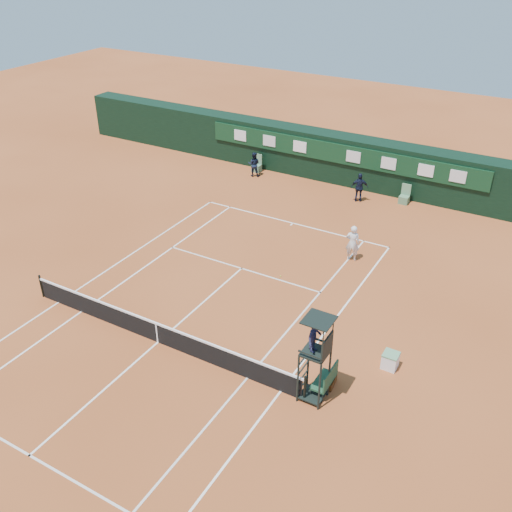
{
  "coord_description": "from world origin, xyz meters",
  "views": [
    {
      "loc": [
        12.17,
        -13.42,
        14.35
      ],
      "look_at": [
        1.03,
        6.0,
        1.2
      ],
      "focal_mm": 40.0,
      "sensor_mm": 36.0,
      "label": 1
    }
  ],
  "objects": [
    {
      "name": "ground",
      "position": [
        0.0,
        0.0,
        0.0
      ],
      "size": [
        90.0,
        90.0,
        0.0
      ],
      "primitive_type": "plane",
      "color": "#AC5428",
      "rests_on": "ground"
    },
    {
      "name": "court_lines",
      "position": [
        0.0,
        0.0,
        0.01
      ],
      "size": [
        11.05,
        23.85,
        0.01
      ],
      "color": "white",
      "rests_on": "ground"
    },
    {
      "name": "tennis_net",
      "position": [
        0.0,
        0.0,
        0.51
      ],
      "size": [
        12.9,
        0.1,
        1.1
      ],
      "color": "black",
      "rests_on": "ground"
    },
    {
      "name": "back_wall",
      "position": [
        0.0,
        18.74,
        1.51
      ],
      "size": [
        40.0,
        1.65,
        3.0
      ],
      "color": "black",
      "rests_on": "ground"
    },
    {
      "name": "linesman_chair_left",
      "position": [
        -5.5,
        17.48,
        0.32
      ],
      "size": [
        0.55,
        0.5,
        1.15
      ],
      "color": "#568462",
      "rests_on": "ground"
    },
    {
      "name": "linesman_chair_right",
      "position": [
        4.5,
        17.48,
        0.32
      ],
      "size": [
        0.55,
        0.5,
        1.15
      ],
      "color": "#537F58",
      "rests_on": "ground"
    },
    {
      "name": "umpire_chair",
      "position": [
        6.57,
        0.26,
        2.46
      ],
      "size": [
        0.96,
        0.95,
        3.42
      ],
      "color": "black",
      "rests_on": "ground"
    },
    {
      "name": "player_bench",
      "position": [
        6.87,
        0.78,
        0.6
      ],
      "size": [
        0.56,
        1.2,
        1.1
      ],
      "color": "#1B432A",
      "rests_on": "ground"
    },
    {
      "name": "tennis_bag",
      "position": [
        6.86,
        1.17,
        0.13
      ],
      "size": [
        0.39,
        0.75,
        0.27
      ],
      "primitive_type": "cube",
      "rotation": [
        0.0,
        0.0,
        0.1
      ],
      "color": "black",
      "rests_on": "ground"
    },
    {
      "name": "cooler",
      "position": [
        8.41,
        3.14,
        0.33
      ],
      "size": [
        0.57,
        0.57,
        0.65
      ],
      "color": "white",
      "rests_on": "ground"
    },
    {
      "name": "tennis_ball",
      "position": [
        1.96,
        6.68,
        0.03
      ],
      "size": [
        0.06,
        0.06,
        0.06
      ],
      "primitive_type": "sphere",
      "color": "#B7D631",
      "rests_on": "ground"
    },
    {
      "name": "player",
      "position": [
        4.24,
        9.81,
        0.93
      ],
      "size": [
        0.75,
        0.57,
        1.86
      ],
      "primitive_type": "imported",
      "rotation": [
        0.0,
        0.0,
        3.34
      ],
      "color": "silver",
      "rests_on": "ground"
    },
    {
      "name": "ball_kid_left",
      "position": [
        -5.27,
        16.7,
        0.8
      ],
      "size": [
        0.94,
        0.84,
        1.61
      ],
      "primitive_type": "imported",
      "rotation": [
        0.0,
        0.0,
        3.49
      ],
      "color": "black",
      "rests_on": "ground"
    },
    {
      "name": "ball_kid_right",
      "position": [
        2.07,
        16.4,
        0.88
      ],
      "size": [
        1.11,
        0.8,
        1.75
      ],
      "primitive_type": "imported",
      "rotation": [
        0.0,
        0.0,
        3.55
      ],
      "color": "black",
      "rests_on": "ground"
    }
  ]
}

